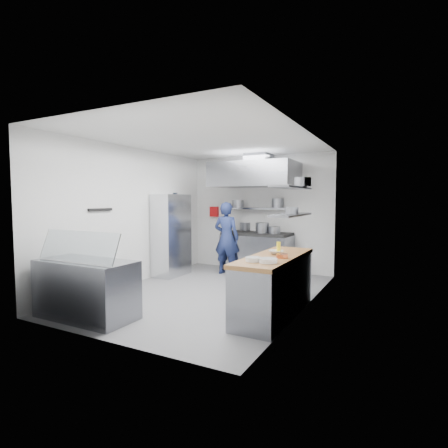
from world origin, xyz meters
The scene contains 36 objects.
floor centered at (0.00, 0.00, 0.00)m, with size 5.00×5.00×0.00m, color slate.
ceiling centered at (0.00, 0.00, 2.80)m, with size 5.00×5.00×0.00m, color silver.
wall_back centered at (0.00, 2.50, 1.40)m, with size 3.60×0.02×2.80m, color white.
wall_front centered at (0.00, -2.50, 1.40)m, with size 3.60×0.02×2.80m, color white.
wall_left centered at (-1.80, 0.00, 1.40)m, with size 5.00×0.02×2.80m, color white.
wall_right centered at (1.80, 0.00, 1.40)m, with size 5.00×0.02×2.80m, color white.
gas_range centered at (0.10, 2.10, 0.45)m, with size 1.60×0.80×0.90m, color gray.
cooktop centered at (0.10, 2.10, 0.93)m, with size 1.57×0.78×0.06m, color black.
stock_pot_left centered at (-0.38, 2.48, 1.06)m, with size 0.27×0.27×0.20m, color slate.
stock_pot_mid centered at (0.25, 2.05, 1.08)m, with size 0.32×0.32×0.24m, color slate.
stock_pot_right centered at (0.56, 2.02, 1.04)m, with size 0.27×0.27×0.16m, color slate.
over_range_shelf centered at (0.10, 2.34, 1.52)m, with size 1.60×0.30×0.04m, color gray.
shelf_pot_a centered at (-0.42, 2.12, 1.63)m, with size 0.28×0.28×0.18m, color slate.
shelf_pot_b centered at (0.48, 2.44, 1.65)m, with size 0.28×0.28×0.22m, color slate.
extractor_hood centered at (0.10, 1.93, 2.30)m, with size 1.90×1.15×0.55m, color gray.
hood_duct centered at (0.10, 2.15, 2.68)m, with size 0.55×0.55×0.24m, color slate.
red_firebox centered at (-1.25, 2.44, 1.42)m, with size 0.22×0.10×0.26m, color #B30E12.
chef centered at (-0.48, 1.65, 0.84)m, with size 0.61×0.40×1.68m, color navy.
wire_rack centered at (-1.53, 0.94, 0.93)m, with size 0.50×0.90×1.85m, color silver.
rack_bin_a centered at (-1.53, 1.07, 0.80)m, with size 0.16×0.20×0.18m, color white.
rack_bin_b centered at (-1.53, 1.44, 1.30)m, with size 0.13×0.16×0.14m, color yellow.
rack_jar centered at (-1.48, 1.03, 1.80)m, with size 0.10×0.10×0.18m, color black.
knife_strip centered at (-1.78, -0.90, 1.55)m, with size 0.04×0.55×0.05m, color black.
prep_counter_base centered at (1.48, -0.60, 0.42)m, with size 0.62×2.00×0.84m, color gray.
prep_counter_top centered at (1.48, -0.60, 0.87)m, with size 0.65×2.04×0.06m, color olive.
plate_stack_a centered at (1.60, -1.21, 0.93)m, with size 0.24×0.24×0.06m, color white.
plate_stack_b centered at (1.39, -1.21, 0.93)m, with size 0.21×0.21×0.06m, color white.
copper_pan centered at (1.65, -0.76, 0.93)m, with size 0.17×0.17×0.06m, color #BE5F35.
squeeze_bottle centered at (1.46, -0.36, 0.99)m, with size 0.06×0.06×0.18m, color yellow.
mixing_bowl centered at (1.45, -0.44, 0.93)m, with size 0.23×0.23×0.06m, color white.
wall_shelf_lower centered at (1.64, -0.30, 1.50)m, with size 0.30×1.30×0.04m, color gray.
wall_shelf_upper centered at (1.64, -0.30, 1.92)m, with size 0.30×1.30×0.04m, color gray.
shelf_pot_c centered at (1.67, -0.40, 1.57)m, with size 0.20×0.20×0.10m, color slate.
shelf_pot_d centered at (1.74, -0.07, 2.01)m, with size 0.26×0.26×0.14m, color slate.
display_case centered at (-0.92, -2.00, 0.42)m, with size 1.50×0.70×0.85m, color gray.
display_glass centered at (-0.92, -2.12, 1.07)m, with size 1.47×0.02×0.45m, color silver.
Camera 1 is at (3.19, -5.52, 1.73)m, focal length 28.00 mm.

